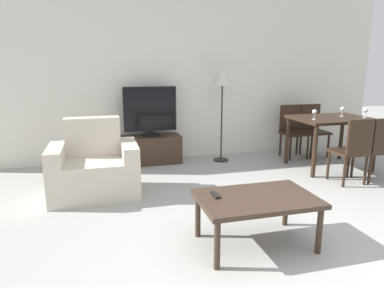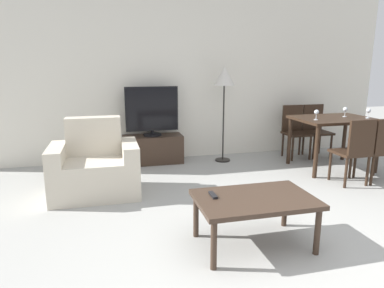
{
  "view_description": "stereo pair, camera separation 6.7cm",
  "coord_description": "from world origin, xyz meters",
  "px_view_note": "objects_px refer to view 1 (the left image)",
  "views": [
    {
      "loc": [
        -1.4,
        -1.87,
        1.53
      ],
      "look_at": [
        -0.41,
        1.82,
        0.65
      ],
      "focal_mm": 32.0,
      "sensor_mm": 36.0,
      "label": 1
    },
    {
      "loc": [
        -1.33,
        -1.89,
        1.53
      ],
      "look_at": [
        -0.41,
        1.82,
        0.65
      ],
      "focal_mm": 32.0,
      "sensor_mm": 36.0,
      "label": 2
    }
  ],
  "objects_px": {
    "dining_chair_near": "(353,148)",
    "tv": "(150,111)",
    "coffee_table": "(257,202)",
    "wine_glass_left": "(314,112)",
    "dining_table": "(331,124)",
    "wine_glass_center": "(343,110)",
    "dining_chair_far": "(313,127)",
    "armchair": "(95,169)",
    "remote_primary": "(215,195)",
    "wine_glass_right": "(366,111)",
    "dining_chair_near_right": "(378,146)",
    "tv_stand": "(151,149)",
    "floor_lamp": "(222,80)",
    "dining_chair_far_left": "(292,128)"
  },
  "relations": [
    {
      "from": "coffee_table",
      "to": "wine_glass_left",
      "type": "height_order",
      "value": "wine_glass_left"
    },
    {
      "from": "tv",
      "to": "remote_primary",
      "type": "xyz_separation_m",
      "value": [
        0.16,
        -2.68,
        -0.38
      ]
    },
    {
      "from": "dining_chair_near_right",
      "to": "wine_glass_left",
      "type": "xyz_separation_m",
      "value": [
        -0.58,
        0.61,
        0.39
      ]
    },
    {
      "from": "tv",
      "to": "floor_lamp",
      "type": "xyz_separation_m",
      "value": [
        1.12,
        -0.16,
        0.47
      ]
    },
    {
      "from": "armchair",
      "to": "wine_glass_left",
      "type": "distance_m",
      "value": 3.11
    },
    {
      "from": "coffee_table",
      "to": "dining_chair_far",
      "type": "height_order",
      "value": "dining_chair_far"
    },
    {
      "from": "tv_stand",
      "to": "dining_chair_far",
      "type": "bearing_deg",
      "value": -4.23
    },
    {
      "from": "dining_chair_near_right",
      "to": "wine_glass_right",
      "type": "relative_size",
      "value": 5.99
    },
    {
      "from": "wine_glass_center",
      "to": "tv",
      "type": "bearing_deg",
      "value": 162.38
    },
    {
      "from": "dining_chair_near_right",
      "to": "wine_glass_center",
      "type": "distance_m",
      "value": 0.87
    },
    {
      "from": "coffee_table",
      "to": "wine_glass_center",
      "type": "bearing_deg",
      "value": 39.56
    },
    {
      "from": "wine_glass_right",
      "to": "remote_primary",
      "type": "bearing_deg",
      "value": -151.03
    },
    {
      "from": "dining_table",
      "to": "armchair",
      "type": "bearing_deg",
      "value": -175.62
    },
    {
      "from": "tv",
      "to": "wine_glass_center",
      "type": "xyz_separation_m",
      "value": [
        2.8,
        -0.89,
        0.04
      ]
    },
    {
      "from": "armchair",
      "to": "wine_glass_left",
      "type": "bearing_deg",
      "value": 2.72
    },
    {
      "from": "dining_table",
      "to": "dining_chair_near",
      "type": "distance_m",
      "value": 0.78
    },
    {
      "from": "dining_chair_near",
      "to": "tv",
      "type": "bearing_deg",
      "value": 145.09
    },
    {
      "from": "coffee_table",
      "to": "wine_glass_left",
      "type": "bearing_deg",
      "value": 45.58
    },
    {
      "from": "dining_chair_far",
      "to": "dining_chair_far_left",
      "type": "distance_m",
      "value": 0.39
    },
    {
      "from": "coffee_table",
      "to": "wine_glass_left",
      "type": "xyz_separation_m",
      "value": [
        1.7,
        1.73,
        0.48
      ]
    },
    {
      "from": "dining_table",
      "to": "dining_chair_far",
      "type": "bearing_deg",
      "value": 75.0
    },
    {
      "from": "tv_stand",
      "to": "tv",
      "type": "distance_m",
      "value": 0.61
    },
    {
      "from": "dining_chair_far",
      "to": "dining_chair_near_right",
      "type": "height_order",
      "value": "same"
    },
    {
      "from": "tv_stand",
      "to": "floor_lamp",
      "type": "bearing_deg",
      "value": -8.18
    },
    {
      "from": "dining_table",
      "to": "wine_glass_left",
      "type": "relative_size",
      "value": 7.66
    },
    {
      "from": "armchair",
      "to": "wine_glass_right",
      "type": "xyz_separation_m",
      "value": [
        3.89,
        0.11,
        0.55
      ]
    },
    {
      "from": "armchair",
      "to": "dining_chair_near",
      "type": "relative_size",
      "value": 1.16
    },
    {
      "from": "tv",
      "to": "wine_glass_left",
      "type": "distance_m",
      "value": 2.44
    },
    {
      "from": "wine_glass_left",
      "to": "wine_glass_right",
      "type": "xyz_separation_m",
      "value": [
        0.83,
        -0.04,
        0.0
      ]
    },
    {
      "from": "dining_chair_far_left",
      "to": "wine_glass_center",
      "type": "relative_size",
      "value": 5.99
    },
    {
      "from": "dining_chair_near",
      "to": "wine_glass_right",
      "type": "bearing_deg",
      "value": 41.54
    },
    {
      "from": "dining_chair_near",
      "to": "dining_chair_far_left",
      "type": "relative_size",
      "value": 1.0
    },
    {
      "from": "wine_glass_left",
      "to": "dining_chair_far",
      "type": "bearing_deg",
      "value": 55.77
    },
    {
      "from": "tv_stand",
      "to": "dining_chair_far",
      "type": "distance_m",
      "value": 2.8
    },
    {
      "from": "coffee_table",
      "to": "wine_glass_left",
      "type": "distance_m",
      "value": 2.47
    },
    {
      "from": "dining_table",
      "to": "dining_chair_near_right",
      "type": "relative_size",
      "value": 1.28
    },
    {
      "from": "dining_chair_far_left",
      "to": "floor_lamp",
      "type": "distance_m",
      "value": 1.5
    },
    {
      "from": "tv",
      "to": "remote_primary",
      "type": "bearing_deg",
      "value": -86.5
    },
    {
      "from": "dining_chair_near",
      "to": "wine_glass_left",
      "type": "xyz_separation_m",
      "value": [
        -0.19,
        0.61,
        0.39
      ]
    },
    {
      "from": "dining_chair_far",
      "to": "wine_glass_center",
      "type": "xyz_separation_m",
      "value": [
        0.02,
        -0.69,
        0.39
      ]
    },
    {
      "from": "armchair",
      "to": "dining_chair_far",
      "type": "distance_m",
      "value": 3.77
    },
    {
      "from": "wine_glass_left",
      "to": "wine_glass_center",
      "type": "xyz_separation_m",
      "value": [
        0.6,
        0.16,
        0.0
      ]
    },
    {
      "from": "floor_lamp",
      "to": "dining_table",
      "type": "bearing_deg",
      "value": -28.0
    },
    {
      "from": "remote_primary",
      "to": "wine_glass_center",
      "type": "distance_m",
      "value": 3.21
    },
    {
      "from": "coffee_table",
      "to": "tv",
      "type": "bearing_deg",
      "value": 100.23
    },
    {
      "from": "floor_lamp",
      "to": "wine_glass_center",
      "type": "distance_m",
      "value": 1.87
    },
    {
      "from": "tv",
      "to": "dining_chair_near_right",
      "type": "distance_m",
      "value": 3.26
    },
    {
      "from": "tv",
      "to": "coffee_table",
      "type": "distance_m",
      "value": 2.86
    },
    {
      "from": "tv_stand",
      "to": "coffee_table",
      "type": "bearing_deg",
      "value": -79.78
    },
    {
      "from": "tv",
      "to": "dining_chair_near",
      "type": "relative_size",
      "value": 0.94
    }
  ]
}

